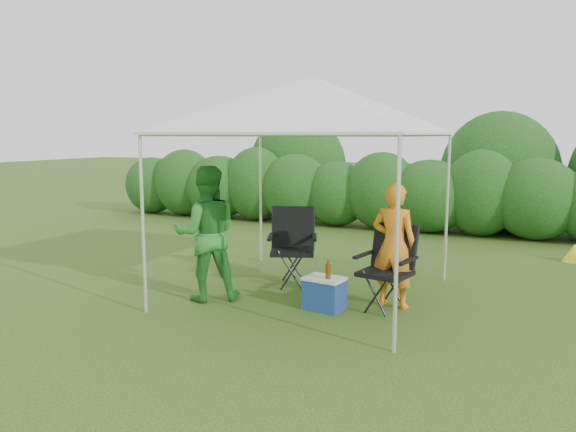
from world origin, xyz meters
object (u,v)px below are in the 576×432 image
at_px(chair_left, 293,241).
at_px(woman, 206,233).
at_px(chair_right, 389,262).
at_px(canopy, 311,106).
at_px(cooler, 324,293).
at_px(man, 394,246).

height_order(chair_left, woman, woman).
bearing_deg(woman, chair_right, 160.16).
distance_m(canopy, chair_left, 1.95).
height_order(chair_right, woman, woman).
bearing_deg(chair_left, cooler, -70.35).
relative_size(canopy, chair_right, 3.03).
xyz_separation_m(canopy, cooler, (0.40, -0.52, -2.26)).
distance_m(chair_right, cooler, 0.87).
bearing_deg(canopy, man, -2.42).
height_order(chair_right, cooler, chair_right).
bearing_deg(chair_right, canopy, -176.11).
bearing_deg(chair_left, chair_right, -42.54).
xyz_separation_m(chair_left, man, (1.57, -0.49, 0.15)).
bearing_deg(cooler, canopy, 136.25).
relative_size(canopy, woman, 1.80).
bearing_deg(man, cooler, 39.59).
height_order(canopy, cooler, canopy).
relative_size(man, woman, 0.89).
bearing_deg(man, woman, 23.57).
relative_size(chair_left, cooler, 2.08).
bearing_deg(canopy, cooler, -52.36).
xyz_separation_m(woman, cooler, (1.52, 0.22, -0.66)).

